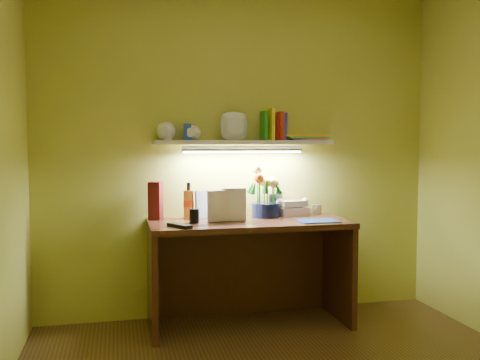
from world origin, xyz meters
name	(u,v)px	position (x,y,z in m)	size (l,w,h in m)	color
desk	(249,273)	(0.00, 1.20, 0.38)	(1.40, 0.60, 0.75)	#3E1A11
flower_bouquet	(266,192)	(0.16, 1.35, 0.93)	(0.23, 0.23, 0.37)	#0D1436
telephone	(292,207)	(0.38, 1.38, 0.82)	(0.22, 0.16, 0.13)	beige
desk_clock	(316,210)	(0.57, 1.40, 0.79)	(0.07, 0.04, 0.07)	silver
whisky_bottle	(189,201)	(-0.40, 1.38, 0.88)	(0.07, 0.07, 0.26)	#AE5C1C
whisky_box	(156,201)	(-0.64, 1.40, 0.88)	(0.09, 0.09, 0.27)	#571215
pen_cup	(194,211)	(-0.39, 1.18, 0.83)	(0.07, 0.07, 0.17)	black
art_card	(209,204)	(-0.25, 1.39, 0.85)	(0.20, 0.04, 0.20)	silver
tv_remote	(180,226)	(-0.51, 1.01, 0.76)	(0.06, 0.20, 0.02)	black
blue_folder	(318,221)	(0.46, 1.06, 0.75)	(0.27, 0.20, 0.01)	blue
desk_book_a	(207,207)	(-0.30, 1.17, 0.86)	(0.16, 0.02, 0.22)	silver
desk_book_b	(222,205)	(-0.19, 1.21, 0.87)	(0.17, 0.02, 0.23)	white
wall_shelf	(246,137)	(0.02, 1.38, 1.34)	(1.31, 0.31, 0.26)	white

